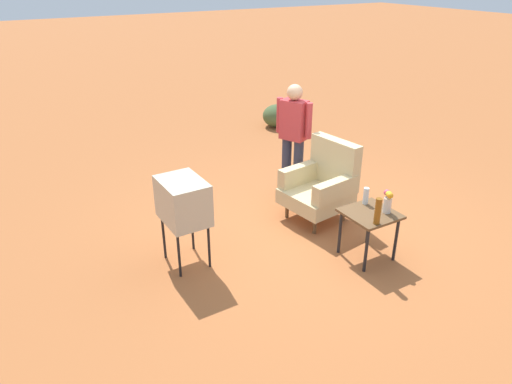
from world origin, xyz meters
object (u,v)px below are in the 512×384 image
flower_vase (388,201)px  bottle_tall_amber (378,211)px  armchair (322,183)px  side_table (370,219)px  person_standing (293,134)px  bottle_short_clear (366,196)px  tv_on_stand (183,201)px

flower_vase → bottle_tall_amber: bearing=-64.4°
armchair → side_table: size_ratio=1.82×
person_standing → bottle_short_clear: bearing=-3.8°
bottle_short_clear → flower_vase: 0.30m
side_table → person_standing: size_ratio=0.36×
tv_on_stand → person_standing: person_standing is taller
tv_on_stand → side_table: bearing=63.0°
armchair → bottle_tall_amber: armchair is taller
bottle_short_clear → person_standing: bearing=176.2°
armchair → side_table: (1.05, -0.13, 0.00)m
armchair → tv_on_stand: bearing=-87.2°
armchair → person_standing: person_standing is taller
armchair → person_standing: size_ratio=0.65×
side_table → flower_vase: bearing=59.7°
side_table → armchair: bearing=173.0°
tv_on_stand → bottle_tall_amber: size_ratio=3.43×
person_standing → flower_vase: size_ratio=6.19×
tv_on_stand → bottle_short_clear: (0.75, 1.96, -0.10)m
armchair → tv_on_stand: size_ratio=1.03×
armchair → side_table: bearing=-7.0°
side_table → bottle_short_clear: (-0.20, 0.10, 0.18)m
flower_vase → bottle_short_clear: bearing=-168.9°
bottle_tall_amber → bottle_short_clear: bearing=152.4°
bottle_tall_amber → flower_vase: (-0.13, 0.28, -0.00)m
person_standing → bottle_short_clear: (1.66, -0.11, -0.25)m
person_standing → flower_vase: (1.95, -0.05, -0.21)m
side_table → bottle_short_clear: 0.29m
armchair → person_standing: (-0.82, 0.08, 0.44)m
tv_on_stand → bottle_short_clear: size_ratio=5.15×
armchair → tv_on_stand: (0.10, -1.99, 0.28)m
side_table → bottle_tall_amber: (0.22, -0.12, 0.23)m
side_table → tv_on_stand: size_ratio=0.57×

